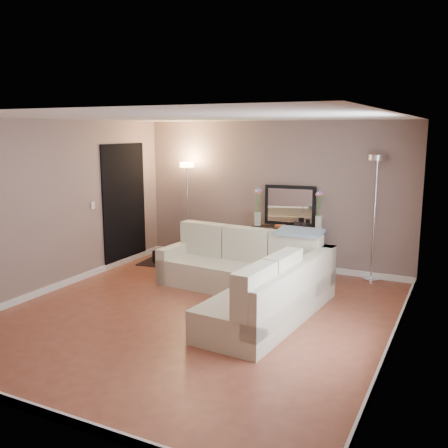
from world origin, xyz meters
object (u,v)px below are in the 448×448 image
at_px(floor_lamp_lit, 187,191).
at_px(floor_lamp_unlit, 376,193).
at_px(console_table, 282,247).
at_px(sectional_sofa, 250,278).

distance_m(floor_lamp_lit, floor_lamp_unlit, 3.43).
bearing_deg(console_table, sectional_sofa, -85.67).
bearing_deg(floor_lamp_lit, floor_lamp_unlit, 2.06).
relative_size(sectional_sofa, floor_lamp_unlit, 1.34).
bearing_deg(sectional_sofa, floor_lamp_lit, 140.19).
bearing_deg(console_table, floor_lamp_lit, 179.56).
height_order(floor_lamp_lit, floor_lamp_unlit, floor_lamp_unlit).
bearing_deg(floor_lamp_unlit, console_table, -174.77).
xyz_separation_m(sectional_sofa, floor_lamp_lit, (-2.05, 1.71, 0.95)).
xyz_separation_m(sectional_sofa, floor_lamp_unlit, (1.38, 1.83, 1.11)).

